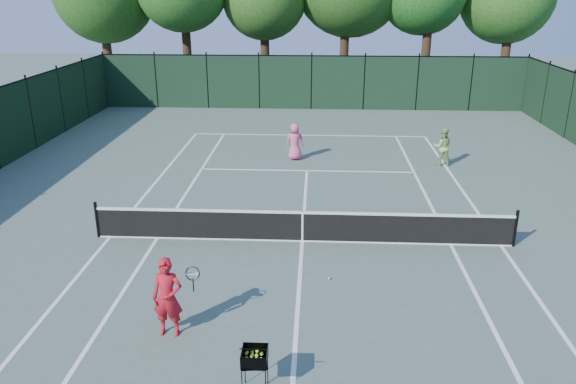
{
  "coord_description": "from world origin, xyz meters",
  "views": [
    {
      "loc": [
        0.35,
        -14.27,
        6.74
      ],
      "look_at": [
        -0.45,
        1.0,
        1.1
      ],
      "focal_mm": 35.0,
      "sensor_mm": 36.0,
      "label": 1
    }
  ],
  "objects_px": {
    "player_pink": "(295,142)",
    "ball_hopper": "(255,357)",
    "coach": "(168,297)",
    "player_green": "(443,147)",
    "loose_ball_midcourt": "(329,278)"
  },
  "relations": [
    {
      "from": "ball_hopper",
      "to": "loose_ball_midcourt",
      "type": "xyz_separation_m",
      "value": [
        1.37,
        4.07,
        -0.68
      ]
    },
    {
      "from": "coach",
      "to": "loose_ball_midcourt",
      "type": "xyz_separation_m",
      "value": [
        3.3,
        2.42,
        -0.82
      ]
    },
    {
      "from": "player_green",
      "to": "loose_ball_midcourt",
      "type": "bearing_deg",
      "value": 66.51
    },
    {
      "from": "player_pink",
      "to": "loose_ball_midcourt",
      "type": "relative_size",
      "value": 22.25
    },
    {
      "from": "ball_hopper",
      "to": "loose_ball_midcourt",
      "type": "height_order",
      "value": "ball_hopper"
    },
    {
      "from": "player_green",
      "to": "ball_hopper",
      "type": "bearing_deg",
      "value": 68.56
    },
    {
      "from": "coach",
      "to": "player_pink",
      "type": "height_order",
      "value": "coach"
    },
    {
      "from": "player_green",
      "to": "loose_ball_midcourt",
      "type": "height_order",
      "value": "player_green"
    },
    {
      "from": "coach",
      "to": "loose_ball_midcourt",
      "type": "height_order",
      "value": "coach"
    },
    {
      "from": "player_pink",
      "to": "player_green",
      "type": "distance_m",
      "value": 5.88
    },
    {
      "from": "player_pink",
      "to": "player_green",
      "type": "bearing_deg",
      "value": 166.3
    },
    {
      "from": "player_pink",
      "to": "ball_hopper",
      "type": "relative_size",
      "value": 1.77
    },
    {
      "from": "coach",
      "to": "player_pink",
      "type": "distance_m",
      "value": 12.63
    },
    {
      "from": "player_pink",
      "to": "ball_hopper",
      "type": "distance_m",
      "value": 14.11
    },
    {
      "from": "coach",
      "to": "loose_ball_midcourt",
      "type": "distance_m",
      "value": 4.18
    }
  ]
}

